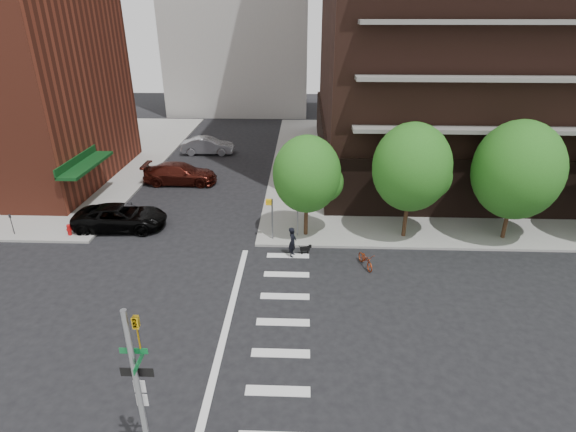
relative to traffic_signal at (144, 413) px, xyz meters
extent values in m
plane|color=black|center=(0.47, 7.49, -2.70)|extent=(120.00, 120.00, 0.00)
cube|color=gray|center=(20.97, 30.99, -2.62)|extent=(39.00, 33.00, 0.15)
cube|color=gray|center=(-24.03, 30.99, -2.62)|extent=(31.00, 33.00, 0.15)
cube|color=silver|center=(3.47, 3.49, -2.69)|extent=(2.40, 0.50, 0.01)
cube|color=silver|center=(3.47, 5.49, -2.69)|extent=(2.40, 0.50, 0.01)
cube|color=silver|center=(3.47, 7.49, -2.69)|extent=(2.40, 0.50, 0.01)
cube|color=silver|center=(3.47, 9.49, -2.69)|extent=(2.40, 0.50, 0.01)
cube|color=silver|center=(3.47, 11.49, -2.69)|extent=(2.40, 0.50, 0.01)
cube|color=silver|center=(3.47, 13.49, -2.69)|extent=(2.40, 0.50, 0.01)
cube|color=silver|center=(0.97, 7.49, -2.69)|extent=(0.30, 13.00, 0.01)
cube|color=black|center=(18.47, 31.49, -0.55)|extent=(25.50, 25.50, 4.00)
cube|color=#0C3814|center=(-10.83, 20.49, 0.25)|extent=(1.40, 6.00, 0.20)
cylinder|color=#301E11|center=(4.47, 15.99, -1.40)|extent=(0.24, 0.24, 2.30)
sphere|color=#235B19|center=(4.47, 15.99, 1.35)|extent=(4.00, 4.00, 4.00)
cylinder|color=#301E11|center=(10.47, 15.99, -1.25)|extent=(0.24, 0.24, 2.60)
sphere|color=#235B19|center=(10.47, 15.99, 1.85)|extent=(4.50, 4.50, 4.50)
cylinder|color=#301E11|center=(16.47, 15.99, -1.40)|extent=(0.24, 0.24, 2.30)
sphere|color=#235B19|center=(16.47, 15.99, 1.75)|extent=(5.00, 5.00, 5.00)
cylinder|color=slate|center=(-0.03, -0.01, 0.45)|extent=(0.16, 0.16, 6.00)
imported|color=gold|center=(0.22, -0.01, 2.75)|extent=(0.16, 0.20, 1.00)
cube|color=#0A5926|center=(-0.03, 0.14, 2.05)|extent=(0.75, 0.02, 0.18)
cube|color=#0A5926|center=(0.12, -0.01, 1.80)|extent=(0.02, 0.75, 0.18)
cube|color=black|center=(-0.03, 0.11, 1.35)|extent=(0.90, 0.02, 0.28)
cube|color=silver|center=(-0.03, 0.11, 0.85)|extent=(0.32, 0.02, 0.42)
cube|color=silver|center=(-0.03, 0.11, 0.35)|extent=(0.32, 0.02, 0.42)
cylinder|color=slate|center=(2.47, 15.29, -1.25)|extent=(0.10, 0.10, 2.60)
cube|color=gold|center=(2.27, 15.29, -0.15)|extent=(0.32, 0.25, 0.32)
cylinder|color=slate|center=(3.97, 15.79, -1.45)|extent=(0.08, 0.08, 2.20)
cube|color=gold|center=(3.97, 15.64, -0.55)|extent=(0.64, 0.02, 0.64)
cylinder|color=#A50C0C|center=(-10.03, 15.29, -2.25)|extent=(0.22, 0.22, 0.60)
sphere|color=#A50C0C|center=(-10.03, 15.29, -1.94)|extent=(0.24, 0.24, 0.24)
cylinder|color=black|center=(-13.53, 15.29, -2.00)|extent=(0.05, 0.05, 1.10)
cube|color=black|center=(-13.53, 15.29, -1.34)|extent=(0.10, 0.08, 0.22)
imported|color=black|center=(-7.29, 16.63, -1.91)|extent=(2.91, 5.82, 1.58)
imported|color=#41130D|center=(-5.59, 24.87, -1.86)|extent=(2.35, 5.78, 1.68)
imported|color=#92939A|center=(-5.03, 33.04, -1.88)|extent=(1.90, 5.02, 1.64)
imported|color=#9E3515|center=(7.73, 12.49, -2.26)|extent=(1.08, 1.78, 0.88)
imported|color=black|center=(3.72, 13.49, -1.81)|extent=(0.73, 0.55, 1.79)
cube|color=black|center=(4.43, 13.75, -2.36)|extent=(0.56, 0.28, 0.22)
cube|color=black|center=(4.72, 13.81, -2.23)|extent=(0.18, 0.15, 0.16)
cylinder|color=black|center=(4.59, 13.80, -2.58)|extent=(0.05, 0.05, 0.24)
cylinder|color=black|center=(4.27, 13.70, -2.58)|extent=(0.05, 0.05, 0.24)
camera|label=1|loc=(4.31, -8.77, 10.09)|focal=28.00mm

